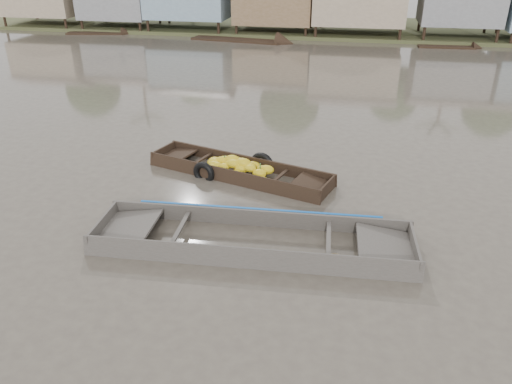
# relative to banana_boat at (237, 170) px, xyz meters

# --- Properties ---
(ground) EXTENTS (120.00, 120.00, 0.00)m
(ground) POSITION_rel_banana_boat_xyz_m (0.58, -3.29, -0.17)
(ground) COLOR #4B4239
(ground) RESTS_ON ground
(banana_boat) EXTENTS (5.98, 3.02, 0.83)m
(banana_boat) POSITION_rel_banana_boat_xyz_m (0.00, 0.00, 0.00)
(banana_boat) COLOR black
(banana_boat) RESTS_ON ground
(viewer_boat) EXTENTS (7.60, 2.40, 0.60)m
(viewer_boat) POSITION_rel_banana_boat_xyz_m (1.31, -3.79, -0.11)
(viewer_boat) COLOR #403C36
(viewer_boat) RESTS_ON ground
(distant_boats) EXTENTS (45.46, 14.98, 1.38)m
(distant_boats) POSITION_rel_banana_boat_xyz_m (12.34, 21.05, 0.14)
(distant_boats) COLOR black
(distant_boats) RESTS_ON ground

